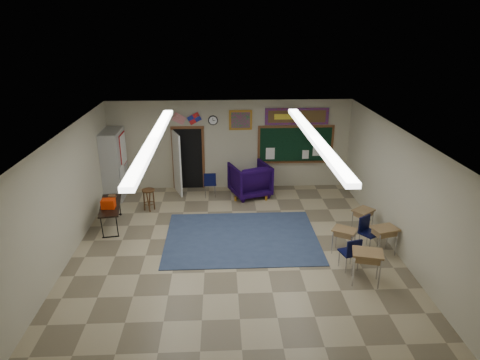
{
  "coord_description": "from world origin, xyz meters",
  "views": [
    {
      "loc": [
        -0.32,
        -9.26,
        5.45
      ],
      "look_at": [
        0.19,
        1.5,
        1.38
      ],
      "focal_mm": 32.0,
      "sensor_mm": 36.0,
      "label": 1
    }
  ],
  "objects_px": {
    "wingback_armchair": "(250,180)",
    "student_desk_front_right": "(363,219)",
    "student_desk_front_left": "(344,240)",
    "folding_table": "(111,214)",
    "wooden_stool": "(149,199)"
  },
  "relations": [
    {
      "from": "wingback_armchair",
      "to": "student_desk_front_left",
      "type": "xyz_separation_m",
      "value": [
        2.05,
        -3.83,
        -0.17
      ]
    },
    {
      "from": "folding_table",
      "to": "student_desk_front_right",
      "type": "bearing_deg",
      "value": -14.75
    },
    {
      "from": "wingback_armchair",
      "to": "student_desk_front_right",
      "type": "relative_size",
      "value": 1.74
    },
    {
      "from": "wingback_armchair",
      "to": "student_desk_front_right",
      "type": "distance_m",
      "value": 3.96
    },
    {
      "from": "student_desk_front_left",
      "to": "wooden_stool",
      "type": "bearing_deg",
      "value": -177.17
    },
    {
      "from": "wingback_armchair",
      "to": "student_desk_front_right",
      "type": "height_order",
      "value": "wingback_armchair"
    },
    {
      "from": "student_desk_front_left",
      "to": "folding_table",
      "type": "distance_m",
      "value": 6.31
    },
    {
      "from": "student_desk_front_left",
      "to": "wooden_stool",
      "type": "xyz_separation_m",
      "value": [
        -5.17,
        2.8,
        -0.02
      ]
    },
    {
      "from": "student_desk_front_left",
      "to": "student_desk_front_right",
      "type": "height_order",
      "value": "student_desk_front_left"
    },
    {
      "from": "wingback_armchair",
      "to": "student_desk_front_right",
      "type": "xyz_separation_m",
      "value": [
        2.87,
        -2.72,
        -0.18
      ]
    },
    {
      "from": "student_desk_front_right",
      "to": "wooden_stool",
      "type": "bearing_deg",
      "value": 127.5
    },
    {
      "from": "student_desk_front_left",
      "to": "folding_table",
      "type": "xyz_separation_m",
      "value": [
        -6.06,
        1.77,
        -0.01
      ]
    },
    {
      "from": "student_desk_front_left",
      "to": "wingback_armchair",
      "type": "bearing_deg",
      "value": 149.38
    },
    {
      "from": "student_desk_front_right",
      "to": "wooden_stool",
      "type": "relative_size",
      "value": 1.03
    },
    {
      "from": "student_desk_front_left",
      "to": "student_desk_front_right",
      "type": "distance_m",
      "value": 1.38
    }
  ]
}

